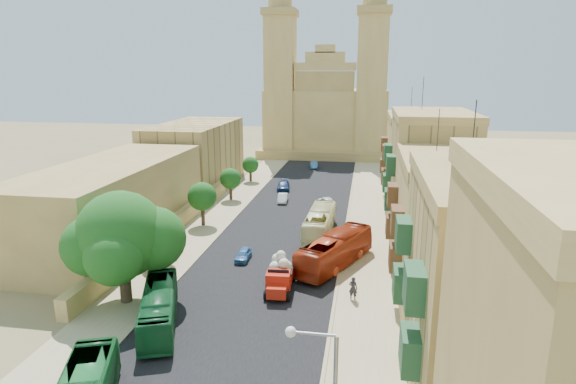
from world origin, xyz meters
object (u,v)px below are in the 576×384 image
(car_blue_b, at_px, (314,165))
(pedestrian_a, at_px, (353,288))
(street_tree_b, at_px, (202,197))
(car_white_a, at_px, (283,198))
(pedestrian_c, at_px, (367,243))
(olive_pickup, at_px, (325,222))
(bus_red_east, at_px, (335,250))
(bus_cream_east, at_px, (320,223))
(street_tree_a, at_px, (160,231))
(bus_green_north, at_px, (159,307))
(car_cream, at_px, (316,224))
(car_white_b, at_px, (327,201))
(church, at_px, (327,111))
(street_tree_c, at_px, (230,179))
(car_blue_a, at_px, (243,255))
(ficus_tree, at_px, (122,238))
(car_dkblue, at_px, (283,185))
(street_tree_d, at_px, (250,165))
(red_truck, at_px, (280,274))

(car_blue_b, xyz_separation_m, pedestrian_a, (9.18, -53.80, 0.37))
(street_tree_b, height_order, car_white_a, street_tree_b)
(pedestrian_a, relative_size, pedestrian_c, 1.32)
(olive_pickup, relative_size, bus_red_east, 0.38)
(bus_cream_east, distance_m, car_blue_b, 38.90)
(car_white_a, bearing_deg, bus_cream_east, -69.33)
(street_tree_a, height_order, car_white_a, street_tree_a)
(olive_pickup, xyz_separation_m, bus_green_north, (-9.87, -23.85, 0.49))
(car_cream, relative_size, car_white_b, 1.04)
(bus_cream_east, bearing_deg, church, -84.24)
(pedestrian_a, bearing_deg, bus_red_east, -60.43)
(street_tree_b, height_order, street_tree_c, street_tree_b)
(car_blue_a, bearing_deg, car_white_b, 71.61)
(ficus_tree, relative_size, pedestrian_a, 4.63)
(car_white_a, bearing_deg, car_dkblue, 93.71)
(car_cream, distance_m, car_white_b, 10.19)
(street_tree_a, distance_m, car_white_b, 26.84)
(church, height_order, car_cream, church)
(bus_cream_east, height_order, pedestrian_a, bus_cream_east)
(car_white_b, bearing_deg, street_tree_c, -28.82)
(street_tree_c, bearing_deg, ficus_tree, -88.96)
(street_tree_d, distance_m, car_blue_b, 16.15)
(bus_green_north, height_order, car_blue_b, bus_green_north)
(bus_cream_east, bearing_deg, street_tree_c, -42.13)
(ficus_tree, distance_m, olive_pickup, 25.49)
(red_truck, height_order, bus_red_east, red_truck)
(ficus_tree, relative_size, car_dkblue, 1.94)
(ficus_tree, relative_size, street_tree_a, 1.90)
(church, bearing_deg, ficus_tree, -97.20)
(street_tree_a, xyz_separation_m, pedestrian_c, (19.45, 6.87, -2.45))
(car_white_a, bearing_deg, olive_pickup, -63.27)
(church, bearing_deg, bus_cream_east, -85.75)
(street_tree_b, distance_m, red_truck, 20.16)
(street_tree_c, bearing_deg, church, 76.79)
(ficus_tree, distance_m, street_tree_c, 32.08)
(street_tree_a, relative_size, pedestrian_a, 2.44)
(red_truck, bearing_deg, car_cream, 85.75)
(olive_pickup, xyz_separation_m, car_cream, (-1.04, -0.21, -0.29))
(street_tree_a, bearing_deg, pedestrian_a, -14.40)
(car_white_b, bearing_deg, car_cream, 63.71)
(street_tree_b, xyz_separation_m, bus_cream_east, (14.17, -1.51, -2.01))
(olive_pickup, distance_m, bus_green_north, 25.82)
(olive_pickup, bearing_deg, bus_cream_east, -99.01)
(pedestrian_c, bearing_deg, car_dkblue, -147.71)
(church, bearing_deg, car_blue_b, -92.49)
(street_tree_c, bearing_deg, street_tree_b, -90.00)
(church, distance_m, car_white_a, 43.75)
(bus_green_north, xyz_separation_m, car_white_b, (9.25, 33.81, -0.69))
(street_tree_c, relative_size, car_white_a, 1.28)
(bus_green_north, relative_size, car_white_b, 2.50)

